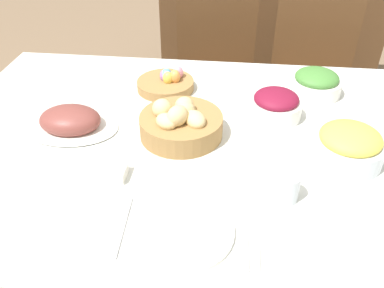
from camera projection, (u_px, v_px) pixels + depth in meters
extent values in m
plane|color=#7F664C|center=(202.00, 280.00, 1.70)|extent=(12.00, 12.00, 0.00)
cube|color=silver|center=(203.00, 219.00, 1.49)|extent=(1.74, 1.16, 0.72)
cylinder|color=brown|center=(179.00, 144.00, 2.10)|extent=(0.03, 0.03, 0.45)
cylinder|color=brown|center=(254.00, 144.00, 2.10)|extent=(0.03, 0.03, 0.45)
cylinder|color=brown|center=(181.00, 106.00, 2.41)|extent=(0.03, 0.03, 0.45)
cylinder|color=brown|center=(246.00, 106.00, 2.41)|extent=(0.03, 0.03, 0.45)
cube|color=brown|center=(217.00, 86.00, 2.12)|extent=(0.46, 0.46, 0.02)
cube|color=brown|center=(217.00, 25.00, 2.13)|extent=(0.42, 0.06, 0.49)
cylinder|color=brown|center=(262.00, 144.00, 2.10)|extent=(0.03, 0.03, 0.45)
cylinder|color=brown|center=(340.00, 155.00, 2.02)|extent=(0.03, 0.03, 0.45)
cylinder|color=brown|center=(268.00, 107.00, 2.40)|extent=(0.03, 0.03, 0.45)
cylinder|color=brown|center=(336.00, 115.00, 2.33)|extent=(0.03, 0.03, 0.45)
cube|color=brown|center=(309.00, 91.00, 2.08)|extent=(0.47, 0.47, 0.02)
cube|color=brown|center=(317.00, 29.00, 2.08)|extent=(0.42, 0.07, 0.49)
cube|color=brown|center=(268.00, 32.00, 2.76)|extent=(1.40, 0.44, 0.91)
cylinder|color=#9E7542|center=(181.00, 126.00, 1.27)|extent=(0.26, 0.26, 0.07)
ellipsoid|color=#E0C184|center=(184.00, 112.00, 1.25)|extent=(0.09, 0.10, 0.06)
ellipsoid|color=#E0C184|center=(184.00, 105.00, 1.27)|extent=(0.08, 0.08, 0.05)
ellipsoid|color=#E0C184|center=(167.00, 121.00, 1.21)|extent=(0.09, 0.09, 0.05)
ellipsoid|color=#E0C184|center=(195.00, 120.00, 1.22)|extent=(0.09, 0.10, 0.05)
ellipsoid|color=#E0C184|center=(162.00, 109.00, 1.25)|extent=(0.08, 0.08, 0.06)
ellipsoid|color=#E0C184|center=(177.00, 116.00, 1.20)|extent=(0.09, 0.09, 0.06)
cylinder|color=#9E7542|center=(166.00, 85.00, 1.53)|extent=(0.21, 0.21, 0.03)
ellipsoid|color=#F4D151|center=(168.00, 78.00, 1.50)|extent=(0.04, 0.04, 0.05)
ellipsoid|color=pink|center=(178.00, 73.00, 1.53)|extent=(0.04, 0.04, 0.05)
ellipsoid|color=#60B2E0|center=(167.00, 74.00, 1.53)|extent=(0.03, 0.03, 0.04)
ellipsoid|color=#F29E4C|center=(175.00, 77.00, 1.51)|extent=(0.04, 0.04, 0.05)
ellipsoid|color=#60B2E0|center=(166.00, 75.00, 1.52)|extent=(0.04, 0.04, 0.05)
ellipsoid|color=#B27AD1|center=(165.00, 76.00, 1.52)|extent=(0.04, 0.04, 0.05)
ellipsoid|color=white|center=(72.00, 127.00, 1.32)|extent=(0.30, 0.21, 0.01)
ellipsoid|color=brown|center=(70.00, 120.00, 1.30)|extent=(0.20, 0.15, 0.09)
cylinder|color=white|center=(315.00, 87.00, 1.49)|extent=(0.19, 0.19, 0.06)
ellipsoid|color=#478438|center=(317.00, 77.00, 1.47)|extent=(0.16, 0.16, 0.06)
cylinder|color=white|center=(275.00, 109.00, 1.36)|extent=(0.18, 0.18, 0.06)
ellipsoid|color=maroon|center=(276.00, 99.00, 1.34)|extent=(0.15, 0.15, 0.05)
cylinder|color=silver|center=(347.00, 150.00, 1.17)|extent=(0.20, 0.20, 0.07)
ellipsoid|color=#F4DB4C|center=(351.00, 138.00, 1.14)|extent=(0.17, 0.17, 0.06)
cylinder|color=white|center=(183.00, 231.00, 0.96)|extent=(0.24, 0.24, 0.01)
cube|color=silver|center=(123.00, 226.00, 0.97)|extent=(0.02, 0.19, 0.00)
cube|color=silver|center=(246.00, 237.00, 0.95)|extent=(0.02, 0.19, 0.00)
cube|color=silver|center=(258.00, 238.00, 0.94)|extent=(0.02, 0.19, 0.00)
cylinder|color=silver|center=(287.00, 187.00, 1.03)|extent=(0.06, 0.06, 0.08)
cube|color=white|center=(107.00, 172.00, 1.12)|extent=(0.11, 0.07, 0.03)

